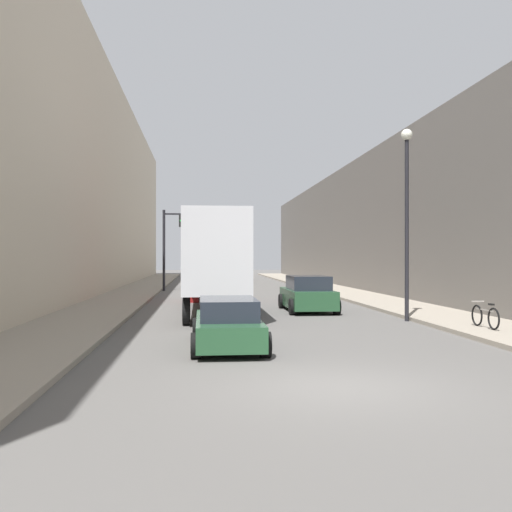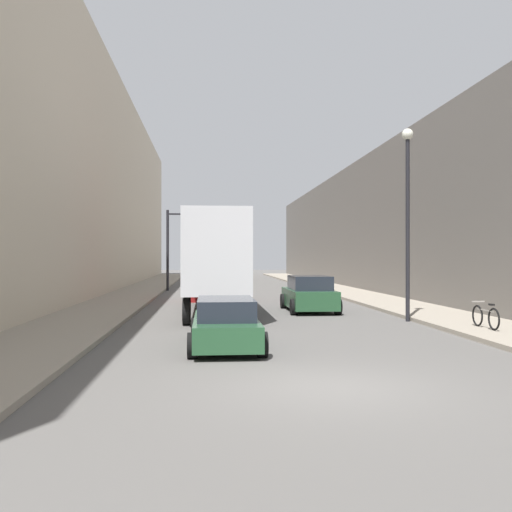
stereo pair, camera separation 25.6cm
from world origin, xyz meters
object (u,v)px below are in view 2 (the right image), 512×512
object	(u,v)px
sedan_car	(225,324)
street_lamp	(408,199)
suv_car	(309,294)
parked_bicycle	(485,317)
semi_truck	(215,258)
traffic_signal_gantry	(186,233)

from	to	relation	value
sedan_car	street_lamp	xyz separation A→B (m)	(7.22, 5.71, 4.07)
suv_car	street_lamp	size ratio (longest dim) A/B	0.61
street_lamp	parked_bicycle	distance (m)	5.61
suv_car	parked_bicycle	bearing A→B (deg)	-60.28
semi_truck	suv_car	distance (m)	4.67
sedan_car	street_lamp	world-z (taller)	street_lamp
street_lamp	suv_car	bearing A→B (deg)	125.43
suv_car	traffic_signal_gantry	size ratio (longest dim) A/B	0.76
semi_truck	parked_bicycle	xyz separation A→B (m)	(8.76, -8.55, -1.89)
street_lamp	parked_bicycle	xyz separation A→B (m)	(1.37, -3.47, -4.19)
traffic_signal_gantry	parked_bicycle	bearing A→B (deg)	-66.52
suv_car	traffic_signal_gantry	xyz separation A→B (m)	(-6.22, 16.76, 3.47)
traffic_signal_gantry	street_lamp	bearing A→B (deg)	-66.22
suv_car	traffic_signal_gantry	distance (m)	18.21
semi_truck	traffic_signal_gantry	distance (m)	16.23
traffic_signal_gantry	semi_truck	bearing A→B (deg)	-83.20
sedan_car	suv_car	distance (m)	10.86
semi_truck	street_lamp	xyz separation A→B (m)	(7.39, -5.08, 2.30)
sedan_car	suv_car	size ratio (longest dim) A/B	1.04
suv_car	street_lamp	distance (m)	6.62
semi_truck	suv_car	bearing A→B (deg)	-9.92
semi_truck	suv_car	size ratio (longest dim) A/B	3.02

